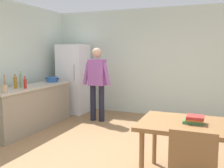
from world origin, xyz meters
TOP-DOWN VIEW (x-y plane):
  - ground_plane at (0.00, 0.00)m, footprint 14.00×14.00m
  - wall_back at (0.00, 3.00)m, footprint 6.40×0.12m
  - kitchen_counter at (-2.00, 0.80)m, footprint 0.64×2.20m
  - refrigerator at (-1.90, 2.40)m, footprint 0.70×0.67m
  - person at (-0.95, 1.85)m, footprint 0.70×0.22m
  - dining_table at (1.40, -0.30)m, footprint 1.40×0.90m
  - cooking_pot at (-2.02, 1.61)m, footprint 0.40×0.28m
  - utensil_jar at (-1.81, -0.09)m, footprint 0.11×0.11m
  - bottle_oil_amber at (-2.02, 0.41)m, footprint 0.06×0.06m
  - bottle_vinegar_tall at (-2.07, 0.62)m, footprint 0.06×0.06m
  - bottle_sauce_red at (-1.86, 0.49)m, footprint 0.06×0.06m
  - book_stack at (1.35, -0.32)m, footprint 0.24×0.19m

SIDE VIEW (x-z plane):
  - ground_plane at x=0.00m, z-range 0.00..0.00m
  - kitchen_counter at x=-2.00m, z-range 0.00..0.90m
  - dining_table at x=1.40m, z-range 0.30..1.05m
  - book_stack at x=1.35m, z-range 0.75..0.85m
  - refrigerator at x=-1.90m, z-range 0.00..1.80m
  - cooking_pot at x=-2.02m, z-range 0.90..1.02m
  - person at x=-0.95m, z-range 0.13..1.83m
  - utensil_jar at x=-1.81m, z-range 0.82..1.14m
  - bottle_sauce_red at x=-1.86m, z-range 0.88..1.12m
  - bottle_oil_amber at x=-2.02m, z-range 0.88..1.16m
  - bottle_vinegar_tall at x=-2.07m, z-range 0.88..1.20m
  - wall_back at x=0.00m, z-range 0.00..2.70m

